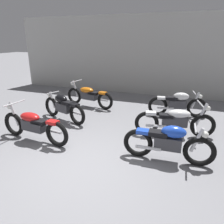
{
  "coord_description": "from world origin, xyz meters",
  "views": [
    {
      "loc": [
        2.04,
        -3.43,
        2.59
      ],
      "look_at": [
        0.0,
        2.04,
        0.55
      ],
      "focal_mm": 34.23,
      "sensor_mm": 36.0,
      "label": 1
    }
  ],
  "objects_px": {
    "motorcycle_left_row_1": "(63,107)",
    "motorcycle_right_row_1": "(175,121)",
    "motorcycle_right_row_0": "(168,142)",
    "motorcycle_left_row_0": "(33,125)",
    "motorcycle_right_row_2": "(178,104)",
    "motorcycle_left_row_2": "(89,95)"
  },
  "relations": [
    {
      "from": "motorcycle_left_row_0",
      "to": "motorcycle_right_row_2",
      "type": "height_order",
      "value": "motorcycle_left_row_0"
    },
    {
      "from": "motorcycle_left_row_2",
      "to": "motorcycle_right_row_1",
      "type": "relative_size",
      "value": 1.0
    },
    {
      "from": "motorcycle_right_row_1",
      "to": "motorcycle_right_row_2",
      "type": "relative_size",
      "value": 1.1
    },
    {
      "from": "motorcycle_right_row_0",
      "to": "motorcycle_right_row_1",
      "type": "xyz_separation_m",
      "value": [
        0.03,
        1.39,
        -0.01
      ]
    },
    {
      "from": "motorcycle_left_row_2",
      "to": "motorcycle_right_row_1",
      "type": "xyz_separation_m",
      "value": [
        3.41,
        -1.6,
        0.0
      ]
    },
    {
      "from": "motorcycle_left_row_1",
      "to": "motorcycle_right_row_0",
      "type": "xyz_separation_m",
      "value": [
        3.5,
        -1.36,
        0.0
      ]
    },
    {
      "from": "motorcycle_left_row_1",
      "to": "motorcycle_right_row_1",
      "type": "height_order",
      "value": "motorcycle_right_row_1"
    },
    {
      "from": "motorcycle_left_row_1",
      "to": "motorcycle_left_row_2",
      "type": "relative_size",
      "value": 0.88
    },
    {
      "from": "motorcycle_right_row_2",
      "to": "motorcycle_right_row_0",
      "type": "bearing_deg",
      "value": -89.45
    },
    {
      "from": "motorcycle_left_row_1",
      "to": "motorcycle_left_row_2",
      "type": "distance_m",
      "value": 1.63
    },
    {
      "from": "motorcycle_right_row_0",
      "to": "motorcycle_right_row_2",
      "type": "xyz_separation_m",
      "value": [
        -0.03,
        3.04,
        0.0
      ]
    },
    {
      "from": "motorcycle_right_row_0",
      "to": "motorcycle_left_row_2",
      "type": "bearing_deg",
      "value": 138.56
    },
    {
      "from": "motorcycle_left_row_1",
      "to": "motorcycle_right_row_2",
      "type": "distance_m",
      "value": 3.86
    },
    {
      "from": "motorcycle_left_row_1",
      "to": "motorcycle_right_row_2",
      "type": "relative_size",
      "value": 0.97
    },
    {
      "from": "motorcycle_left_row_1",
      "to": "motorcycle_right_row_1",
      "type": "bearing_deg",
      "value": 0.43
    },
    {
      "from": "motorcycle_right_row_0",
      "to": "motorcycle_right_row_2",
      "type": "distance_m",
      "value": 3.04
    },
    {
      "from": "motorcycle_left_row_0",
      "to": "motorcycle_right_row_0",
      "type": "bearing_deg",
      "value": 3.4
    },
    {
      "from": "motorcycle_left_row_1",
      "to": "motorcycle_right_row_0",
      "type": "bearing_deg",
      "value": -21.24
    },
    {
      "from": "motorcycle_right_row_0",
      "to": "motorcycle_right_row_1",
      "type": "distance_m",
      "value": 1.39
    },
    {
      "from": "motorcycle_left_row_1",
      "to": "motorcycle_left_row_2",
      "type": "bearing_deg",
      "value": 86.03
    },
    {
      "from": "motorcycle_right_row_0",
      "to": "motorcycle_right_row_1",
      "type": "height_order",
      "value": "motorcycle_right_row_1"
    },
    {
      "from": "motorcycle_right_row_1",
      "to": "motorcycle_right_row_2",
      "type": "distance_m",
      "value": 1.66
    }
  ]
}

